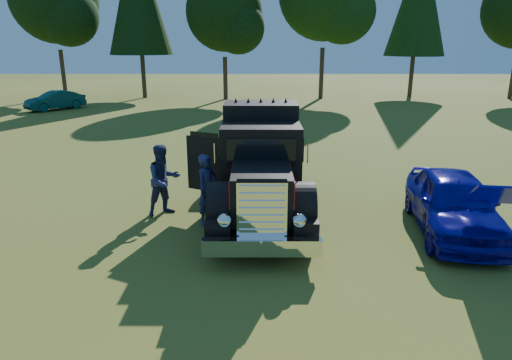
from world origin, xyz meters
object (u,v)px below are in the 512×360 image
object	(u,v)px
spectator_far	(164,180)
hotrod_coupe	(454,203)
spectator_near	(207,190)
distant_teal_car	(55,100)
diamond_t_truck	(261,170)

from	to	relation	value
spectator_far	hotrod_coupe	bearing A→B (deg)	-46.03
spectator_near	distant_teal_car	bearing A→B (deg)	63.71
spectator_near	spectator_far	xyz separation A→B (m)	(-1.28, 0.69, 0.05)
diamond_t_truck	spectator_far	world-z (taller)	diamond_t_truck
spectator_near	distant_teal_car	distance (m)	24.66
hotrod_coupe	spectator_far	xyz separation A→B (m)	(-7.50, 1.21, 0.22)
hotrod_coupe	spectator_far	world-z (taller)	spectator_far
hotrod_coupe	distant_teal_car	distance (m)	28.81
distant_teal_car	spectator_far	bearing A→B (deg)	-18.05
hotrod_coupe	diamond_t_truck	bearing A→B (deg)	165.90
hotrod_coupe	spectator_near	size ratio (longest dim) A/B	2.50
diamond_t_truck	distant_teal_car	size ratio (longest dim) A/B	1.81
diamond_t_truck	spectator_far	xyz separation A→B (m)	(-2.67, 0.00, -0.29)
hotrod_coupe	spectator_near	world-z (taller)	same
diamond_t_truck	spectator_near	bearing A→B (deg)	-153.57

